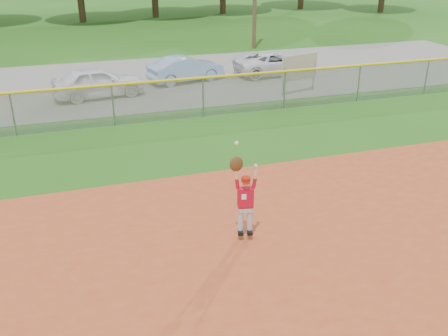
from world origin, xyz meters
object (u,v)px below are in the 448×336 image
at_px(car_blue, 186,69).
at_px(car_white_b, 275,63).
at_px(car_white_a, 98,82).
at_px(sponsor_sign, 300,68).
at_px(ballplayer, 244,196).

bearing_deg(car_blue, car_white_b, -103.49).
relative_size(car_white_a, sponsor_sign, 2.02).
bearing_deg(ballplayer, car_white_b, 64.19).
distance_m(car_white_a, car_blue, 4.41).
bearing_deg(car_white_b, car_blue, 87.39).
relative_size(car_white_a, ballplayer, 1.75).
bearing_deg(sponsor_sign, car_blue, 139.31).
bearing_deg(car_blue, sponsor_sign, -144.02).
relative_size(car_blue, sponsor_sign, 1.91).
bearing_deg(car_white_a, ballplayer, -178.58).
bearing_deg(car_white_a, car_blue, -79.34).
bearing_deg(car_white_b, car_white_a, 96.61).
height_order(car_white_a, ballplayer, ballplayer).
bearing_deg(car_white_b, sponsor_sign, 170.94).
xyz_separation_m(car_white_a, ballplayer, (2.05, -12.44, 0.41)).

